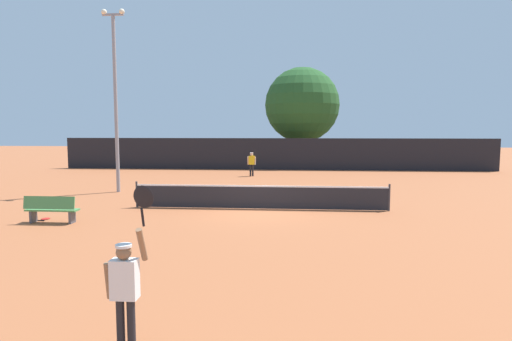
% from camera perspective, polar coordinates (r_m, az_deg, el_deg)
% --- Properties ---
extents(ground_plane, '(120.00, 120.00, 0.00)m').
position_cam_1_polar(ground_plane, '(17.31, 0.53, -5.16)').
color(ground_plane, '#9E5633').
extents(tennis_net, '(10.28, 0.08, 1.07)m').
position_cam_1_polar(tennis_net, '(17.22, 0.54, -3.49)').
color(tennis_net, '#232328').
rests_on(tennis_net, ground).
extents(perimeter_fence, '(34.15, 0.12, 2.49)m').
position_cam_1_polar(perimeter_fence, '(33.81, 2.57, 2.22)').
color(perimeter_fence, black).
rests_on(perimeter_fence, ground).
extents(player_serving, '(0.67, 0.38, 2.42)m').
position_cam_1_polar(player_serving, '(6.62, -17.00, -13.88)').
color(player_serving, white).
rests_on(player_serving, ground).
extents(player_receiving, '(0.57, 0.24, 1.62)m').
position_cam_1_polar(player_receiving, '(29.10, -0.59, 1.17)').
color(player_receiving, yellow).
rests_on(player_receiving, ground).
extents(tennis_ball, '(0.07, 0.07, 0.07)m').
position_cam_1_polar(tennis_ball, '(19.01, 7.87, -4.14)').
color(tennis_ball, '#CCE033').
rests_on(tennis_ball, ground).
extents(spare_racket, '(0.28, 0.52, 0.04)m').
position_cam_1_polar(spare_racket, '(17.13, -26.33, -5.80)').
color(spare_racket, black).
rests_on(spare_racket, ground).
extents(courtside_bench, '(1.80, 0.44, 0.95)m').
position_cam_1_polar(courtside_bench, '(16.27, -25.66, -4.69)').
color(courtside_bench, '#478C4C').
rests_on(courtside_bench, ground).
extents(light_pole, '(1.18, 0.28, 9.13)m').
position_cam_1_polar(light_pole, '(22.92, -18.27, 10.09)').
color(light_pole, gray).
rests_on(light_pole, ground).
extents(large_tree, '(6.49, 6.49, 8.56)m').
position_cam_1_polar(large_tree, '(37.88, 6.18, 8.69)').
color(large_tree, brown).
rests_on(large_tree, ground).
extents(parked_car_near, '(2.09, 4.28, 1.69)m').
position_cam_1_polar(parked_car_near, '(41.44, -0.64, 2.19)').
color(parked_car_near, black).
rests_on(parked_car_near, ground).
extents(parked_car_mid, '(2.16, 4.31, 1.69)m').
position_cam_1_polar(parked_car_mid, '(39.45, 12.06, 1.90)').
color(parked_car_mid, white).
rests_on(parked_car_mid, ground).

